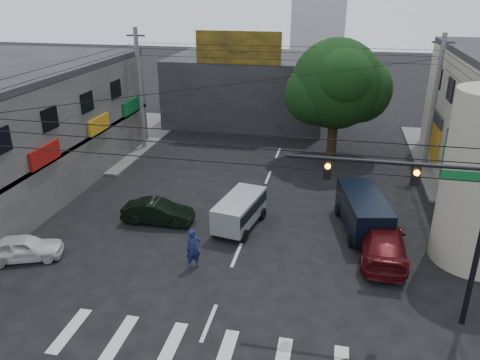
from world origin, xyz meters
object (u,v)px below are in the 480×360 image
(street_tree, at_px, (336,84))
(utility_pole_far_right, at_px, (434,104))
(traffic_officer, at_px, (193,249))
(dark_sedan, at_px, (158,212))
(traffic_gantry, at_px, (436,206))
(maroon_sedan, at_px, (383,243))
(white_compact, at_px, (24,248))
(silver_minivan, at_px, (240,213))
(navy_van, at_px, (363,213))
(utility_pole_far_left, at_px, (140,91))

(street_tree, bearing_deg, utility_pole_far_right, -8.75)
(traffic_officer, bearing_deg, dark_sedan, 93.22)
(traffic_gantry, relative_size, dark_sedan, 1.85)
(utility_pole_far_right, relative_size, maroon_sedan, 1.77)
(utility_pole_far_right, height_order, dark_sedan, utility_pole_far_right)
(white_compact, relative_size, maroon_sedan, 0.73)
(dark_sedan, relative_size, maroon_sedan, 0.75)
(street_tree, height_order, maroon_sedan, street_tree)
(silver_minivan, bearing_deg, dark_sedan, 105.84)
(white_compact, bearing_deg, dark_sedan, -67.11)
(dark_sedan, height_order, navy_van, navy_van)
(traffic_gantry, relative_size, maroon_sedan, 1.39)
(utility_pole_far_right, height_order, silver_minivan, utility_pole_far_right)
(white_compact, bearing_deg, utility_pole_far_right, -72.68)
(traffic_gantry, relative_size, utility_pole_far_left, 0.78)
(dark_sedan, height_order, traffic_officer, traffic_officer)
(street_tree, distance_m, utility_pole_far_left, 14.56)
(utility_pole_far_right, bearing_deg, white_compact, -140.94)
(traffic_gantry, xyz_separation_m, maroon_sedan, (-1.06, 4.23, -4.08))
(utility_pole_far_right, bearing_deg, silver_minivan, -134.31)
(traffic_gantry, relative_size, silver_minivan, 1.73)
(utility_pole_far_left, relative_size, navy_van, 1.76)
(utility_pole_far_left, height_order, white_compact, utility_pole_far_left)
(utility_pole_far_left, distance_m, navy_van, 19.68)
(street_tree, bearing_deg, white_compact, -128.23)
(utility_pole_far_left, bearing_deg, traffic_officer, -60.30)
(traffic_gantry, xyz_separation_m, white_compact, (-17.53, 0.60, -4.23))
(traffic_gantry, height_order, maroon_sedan, traffic_gantry)
(navy_van, bearing_deg, white_compact, 99.90)
(white_compact, bearing_deg, traffic_gantry, -113.72)
(dark_sedan, relative_size, white_compact, 1.02)
(dark_sedan, height_order, silver_minivan, silver_minivan)
(street_tree, distance_m, traffic_gantry, 18.42)
(utility_pole_far_left, bearing_deg, navy_van, -31.89)
(dark_sedan, distance_m, traffic_officer, 4.99)
(utility_pole_far_left, bearing_deg, traffic_gantry, -42.86)
(traffic_gantry, distance_m, traffic_officer, 10.38)
(utility_pole_far_left, height_order, silver_minivan, utility_pole_far_left)
(street_tree, distance_m, traffic_officer, 17.98)
(utility_pole_far_right, distance_m, navy_van, 11.76)
(street_tree, bearing_deg, traffic_officer, -109.07)
(white_compact, bearing_deg, navy_van, -90.16)
(traffic_gantry, distance_m, utility_pole_far_right, 17.21)
(street_tree, relative_size, navy_van, 1.66)
(dark_sedan, height_order, maroon_sedan, maroon_sedan)
(white_compact, distance_m, traffic_officer, 8.08)
(utility_pole_far_left, relative_size, silver_minivan, 2.22)
(utility_pole_far_left, relative_size, dark_sedan, 2.37)
(traffic_gantry, distance_m, white_compact, 18.04)
(street_tree, height_order, traffic_officer, street_tree)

